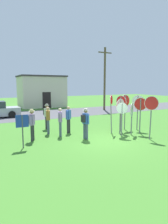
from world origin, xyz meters
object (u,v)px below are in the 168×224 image
person_holding_notes (60,120)px  person_in_dark_shirt (32,123)px  stop_sign_nearest (111,108)px  person_near_signs (48,119)px  stop_sign_low_front (132,113)px  person_with_sunhat (68,118)px  stop_sign_leaning_right (151,110)px  person_in_teal (47,114)px  info_panel_leftmost (22,125)px  stop_sign_far_back (121,107)px  stop_sign_rear_left (125,106)px  stop_sign_rear_right (140,109)px  stop_sign_leaning_left (122,114)px  stop_sign_tallest (120,110)px  stop_sign_center_cluster (138,106)px  person_in_blue (85,121)px  utility_pole (105,78)px

person_holding_notes → person_in_dark_shirt: size_ratio=0.97×
stop_sign_nearest → person_near_signs: size_ratio=1.44×
stop_sign_low_front → person_with_sunhat: (-3.17, 2.28, -0.37)m
stop_sign_leaning_right → person_with_sunhat: (-3.43, 3.53, -0.72)m
stop_sign_leaning_right → person_in_teal: stop_sign_leaning_right is taller
info_panel_leftmost → person_with_sunhat: bearing=29.0°
stop_sign_nearest → person_in_dark_shirt: 4.89m
stop_sign_leaning_right → stop_sign_nearest: bearing=117.1°
stop_sign_far_back → stop_sign_nearest: stop_sign_nearest is taller
stop_sign_rear_left → person_in_dark_shirt: (-6.27, 0.23, -0.63)m
stop_sign_rear_left → person_near_signs: size_ratio=1.41×
stop_sign_rear_left → info_panel_leftmost: size_ratio=1.46×
stop_sign_rear_right → stop_sign_leaning_left: (-1.42, 0.03, -0.21)m
stop_sign_far_back → stop_sign_tallest: size_ratio=1.07×
stop_sign_tallest → stop_sign_rear_left: size_ratio=0.93×
person_holding_notes → stop_sign_leaning_left: bearing=-28.2°
stop_sign_center_cluster → person_with_sunhat: stop_sign_center_cluster is taller
stop_sign_far_back → stop_sign_nearest: size_ratio=0.97×
stop_sign_rear_left → stop_sign_leaning_left: 1.91m
stop_sign_rear_right → stop_sign_leaning_left: bearing=178.7°
info_panel_leftmost → stop_sign_tallest: bearing=-0.4°
person_with_sunhat → info_panel_leftmost: bearing=-151.0°
stop_sign_nearest → stop_sign_leaning_left: size_ratio=1.21×
stop_sign_rear_right → stop_sign_low_front: bearing=178.8°
stop_sign_leaning_right → person_with_sunhat: 4.98m
person_in_dark_shirt → stop_sign_rear_right: bearing=-14.0°
stop_sign_rear_left → stop_sign_leaning_right: stop_sign_leaning_right is taller
person_holding_notes → person_in_blue: bearing=-51.2°
person_in_blue → stop_sign_rear_right: bearing=-7.9°
stop_sign_leaning_right → person_holding_notes: bearing=144.6°
stop_sign_tallest → person_holding_notes: size_ratio=1.30×
utility_pole → stop_sign_center_cluster: 10.84m
utility_pole → info_panel_leftmost: bearing=-139.0°
stop_sign_far_back → person_holding_notes: (-3.92, 0.75, -0.67)m
person_with_sunhat → person_near_signs: bearing=163.3°
person_in_dark_shirt → info_panel_leftmost: 1.26m
person_in_teal → person_holding_notes: size_ratio=1.03×
stop_sign_leaning_right → person_in_dark_shirt: bearing=154.5°
stop_sign_low_front → stop_sign_rear_right: bearing=-1.2°
stop_sign_low_front → stop_sign_leaning_left: size_ratio=0.97×
person_with_sunhat → person_holding_notes: (-0.77, -0.54, 0.00)m
person_in_blue → person_holding_notes: size_ratio=1.03×
utility_pole → stop_sign_leaning_left: size_ratio=3.68×
stop_sign_tallest → person_in_teal: bearing=135.2°
stop_sign_center_cluster → person_in_dark_shirt: bearing=173.7°
stop_sign_center_cluster → person_in_blue: stop_sign_center_cluster is taller
utility_pole → person_in_teal: utility_pole is taller
person_in_teal → stop_sign_tallest: bearing=-44.8°
stop_sign_tallest → stop_sign_rear_right: bearing=-22.9°
stop_sign_far_back → stop_sign_low_front: (0.02, -0.99, -0.30)m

